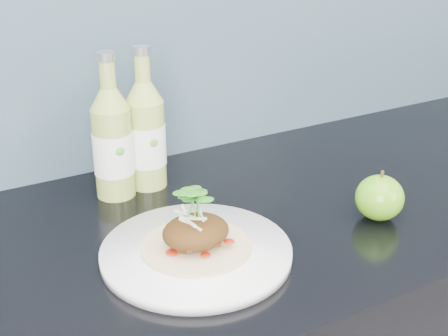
{
  "coord_description": "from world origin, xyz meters",
  "views": [
    {
      "loc": [
        -0.42,
        0.93,
        1.38
      ],
      "look_at": [
        0.0,
        1.67,
        1.0
      ],
      "focal_mm": 50.0,
      "sensor_mm": 36.0,
      "label": 1
    }
  ],
  "objects": [
    {
      "name": "green_apple",
      "position": [
        0.23,
        1.58,
        0.94
      ],
      "size": [
        0.1,
        0.1,
        0.08
      ],
      "rotation": [
        0.0,
        0.0,
        -0.34
      ],
      "color": "#51880E",
      "rests_on": "kitchen_counter"
    },
    {
      "name": "cider_bottle_left",
      "position": [
        -0.1,
        1.86,
        1.0
      ],
      "size": [
        0.09,
        0.09,
        0.25
      ],
      "rotation": [
        0.0,
        0.0,
        -0.39
      ],
      "color": "#93A645",
      "rests_on": "kitchen_counter"
    },
    {
      "name": "pork_taco",
      "position": [
        -0.08,
        1.61,
        0.94
      ],
      "size": [
        0.16,
        0.16,
        0.1
      ],
      "color": "tan",
      "rests_on": "dinner_plate"
    },
    {
      "name": "dinner_plate",
      "position": [
        -0.08,
        1.61,
        0.91
      ],
      "size": [
        0.32,
        0.32,
        0.02
      ],
      "color": "white",
      "rests_on": "kitchen_counter"
    },
    {
      "name": "cider_bottle_right",
      "position": [
        -0.04,
        1.87,
        1.0
      ],
      "size": [
        0.09,
        0.09,
        0.25
      ],
      "rotation": [
        0.0,
        0.0,
        -0.38
      ],
      "color": "#9CAF49",
      "rests_on": "kitchen_counter"
    }
  ]
}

